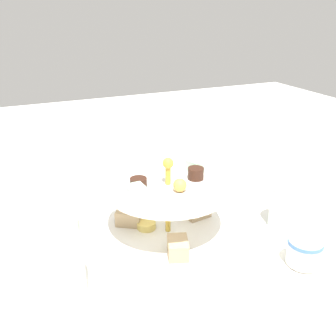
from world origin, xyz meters
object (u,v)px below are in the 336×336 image
Objects in this scene: butter_knife_left at (62,198)px; water_glass_tall_right at (60,261)px; teacup_with_saucer at (304,254)px; tiered_serving_stand at (168,213)px; water_glass_short_left at (286,207)px; water_glass_mid_back at (205,174)px.

water_glass_tall_right is at bearing 39.80° from butter_knife_left.
butter_knife_left is (0.33, -0.41, -0.02)m from teacup_with_saucer.
water_glass_short_left is (-0.23, 0.06, -0.01)m from tiered_serving_stand.
water_glass_mid_back is at bearing -147.22° from water_glass_tall_right.
water_glass_tall_right reaches higher than water_glass_short_left.
teacup_with_saucer is (-0.38, 0.08, -0.05)m from water_glass_tall_right.
water_glass_mid_back is at bearing 122.30° from butter_knife_left.
teacup_with_saucer reaches higher than butter_knife_left.
tiered_serving_stand is 3.24× the size of water_glass_mid_back.
teacup_with_saucer is 0.53× the size of butter_knife_left.
teacup_with_saucer is (-0.17, 0.18, -0.02)m from tiered_serving_stand.
water_glass_short_left is 0.50× the size of butter_knife_left.
tiered_serving_stand is 3.28× the size of water_glass_short_left.
water_glass_tall_right is (0.21, 0.10, 0.02)m from tiered_serving_stand.
water_glass_mid_back is (-0.37, -0.24, -0.03)m from water_glass_tall_right.
tiered_serving_stand is 0.25m from teacup_with_saucer.
tiered_serving_stand reaches higher than butter_knife_left.
teacup_with_saucer is at bearing 168.07° from water_glass_tall_right.
water_glass_tall_right reaches higher than water_glass_mid_back.
butter_knife_left is at bearing -51.36° from teacup_with_saucer.
teacup_with_saucer is (0.06, 0.12, -0.02)m from water_glass_short_left.
tiered_serving_stand is 0.21m from water_glass_mid_back.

